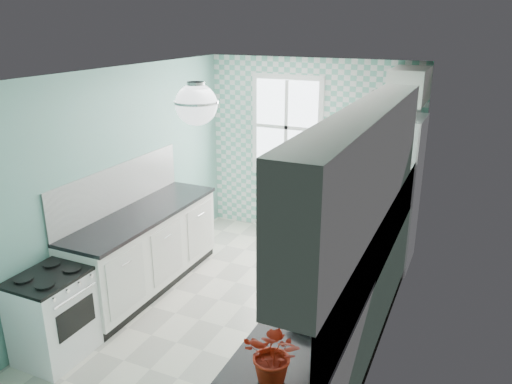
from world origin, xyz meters
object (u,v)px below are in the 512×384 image
at_px(potted_plant, 274,354).
at_px(microwave, 391,104).
at_px(fruit_bowl, 308,322).
at_px(sink, 365,234).
at_px(ceiling_light, 196,104).
at_px(fridge, 383,191).
at_px(stove, 54,314).

xyz_separation_m(potted_plant, microwave, (-0.09, 3.78, 0.90)).
distance_m(fruit_bowl, microwave, 3.34).
bearing_deg(sink, potted_plant, -90.70).
relative_size(ceiling_light, microwave, 0.71).
xyz_separation_m(ceiling_light, fruit_bowl, (1.20, -0.59, -1.35)).
height_order(fridge, microwave, microwave).
relative_size(stove, potted_plant, 2.16).
distance_m(fridge, sink, 1.40).
bearing_deg(potted_plant, fridge, 91.37).
distance_m(ceiling_light, potted_plant, 2.08).
height_order(potted_plant, microwave, microwave).
height_order(ceiling_light, fruit_bowl, ceiling_light).
height_order(stove, sink, sink).
bearing_deg(ceiling_light, microwave, 66.64).
bearing_deg(stove, microwave, 52.87).
bearing_deg(ceiling_light, fruit_bowl, -26.35).
height_order(ceiling_light, potted_plant, ceiling_light).
relative_size(fridge, fruit_bowl, 6.86).
height_order(ceiling_light, stove, ceiling_light).
relative_size(fridge, sink, 3.55).
bearing_deg(sink, stove, -143.39).
xyz_separation_m(fridge, microwave, (0.00, 0.00, 1.08)).
distance_m(ceiling_light, microwave, 2.82).
height_order(ceiling_light, sink, ceiling_light).
relative_size(ceiling_light, fridge, 0.19).
bearing_deg(stove, fruit_bowl, -0.14).
distance_m(fridge, stove, 4.00).
height_order(sink, microwave, microwave).
bearing_deg(potted_plant, fruit_bowl, 90.00).
bearing_deg(microwave, fruit_bowl, 88.38).
distance_m(fridge, fruit_bowl, 3.17).
xyz_separation_m(ceiling_light, potted_plant, (1.20, -1.21, -1.20)).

